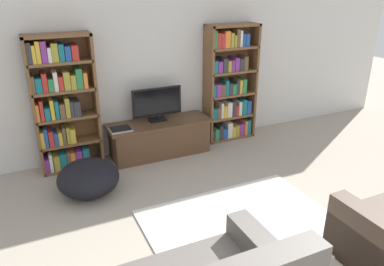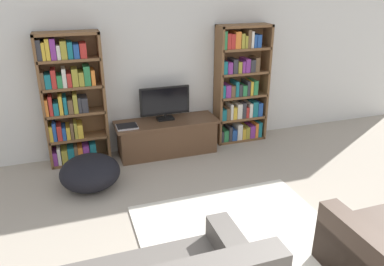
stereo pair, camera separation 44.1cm
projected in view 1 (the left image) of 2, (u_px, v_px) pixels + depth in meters
name	position (u px, v px, depth m)	size (l,w,h in m)	color
wall_back	(154.00, 61.00, 5.30)	(8.80, 0.06, 2.60)	silver
bookshelf_left	(62.00, 105.00, 4.79)	(0.80, 0.30, 1.78)	brown
bookshelf_right	(229.00, 86.00, 5.77)	(0.80, 0.30, 1.78)	brown
tv_stand	(160.00, 138.00, 5.42)	(1.48, 0.51, 0.50)	brown
television	(157.00, 104.00, 5.28)	(0.72, 0.16, 0.48)	black
laptop	(121.00, 129.00, 5.03)	(0.29, 0.23, 0.03)	#B7B7BC
area_rug	(244.00, 226.00, 3.88)	(1.96, 1.51, 0.02)	beige
beanbag_ottoman	(88.00, 178.00, 4.42)	(0.72, 0.72, 0.41)	black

